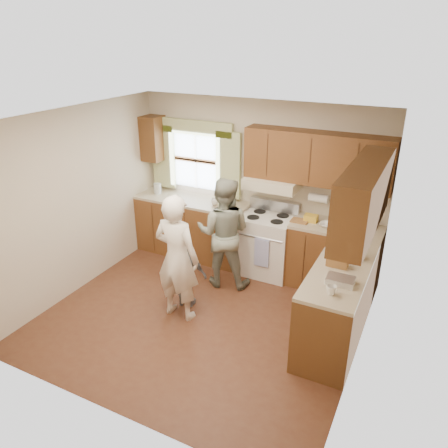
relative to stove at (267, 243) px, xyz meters
The scene contains 6 objects.
room 1.66m from the stove, 101.81° to the right, with size 3.80×3.80×3.80m.
kitchen_fixtures 0.61m from the stove, 48.84° to the right, with size 3.80×2.25×2.15m.
stove is the anchor object (origin of this frame).
woman_left 1.69m from the stove, 110.97° to the right, with size 0.60×0.39×1.64m, color silver.
woman_right 0.80m from the stove, 126.29° to the right, with size 0.77×0.60×1.59m, color #223B2C.
child 1.45m from the stove, 114.86° to the right, with size 0.55×0.23×0.93m, color slate.
Camera 1 is at (2.32, -4.05, 3.34)m, focal length 35.00 mm.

